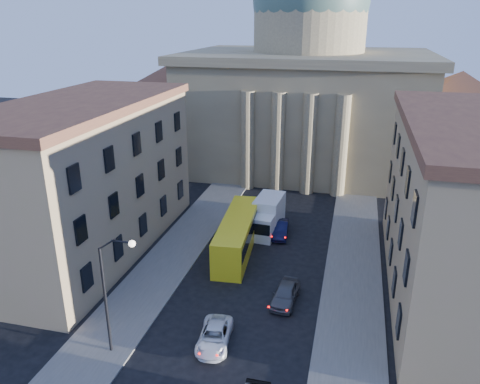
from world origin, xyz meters
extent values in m
cube|color=#5C5954|center=(-8.50, 18.00, 0.07)|extent=(5.00, 60.00, 0.15)
cube|color=#5C5954|center=(8.50, 18.00, 0.07)|extent=(5.00, 60.00, 0.15)
cube|color=#816F4F|center=(0.00, 56.00, 8.00)|extent=(34.00, 26.00, 16.00)
cube|color=#816F4F|center=(0.00, 56.00, 16.40)|extent=(35.50, 27.50, 1.20)
cylinder|color=#816F4F|center=(0.00, 56.00, 20.00)|extent=(16.00, 16.00, 8.00)
sphere|color=#4A645A|center=(0.00, 56.00, 24.00)|extent=(16.40, 16.40, 16.40)
cube|color=#816F4F|center=(-21.00, 54.00, 5.50)|extent=(13.00, 13.00, 11.00)
cone|color=brown|center=(-21.00, 54.00, 13.00)|extent=(26.02, 26.02, 4.00)
cube|color=#816F4F|center=(21.00, 54.00, 5.50)|extent=(13.00, 13.00, 11.00)
cone|color=brown|center=(21.00, 54.00, 13.00)|extent=(26.02, 26.02, 4.00)
cylinder|color=#816F4F|center=(-6.00, 42.80, 6.50)|extent=(1.80, 1.80, 13.00)
cylinder|color=#816F4F|center=(-2.00, 42.80, 6.50)|extent=(1.80, 1.80, 13.00)
cylinder|color=#816F4F|center=(2.00, 42.80, 6.50)|extent=(1.80, 1.80, 13.00)
cylinder|color=#816F4F|center=(6.00, 42.80, 6.50)|extent=(1.80, 1.80, 13.00)
cube|color=tan|center=(-17.00, 22.00, 7.00)|extent=(11.00, 26.00, 14.00)
cube|color=brown|center=(-17.00, 22.00, 14.30)|extent=(11.60, 26.60, 0.80)
cube|color=tan|center=(17.00, 22.00, 7.00)|extent=(11.00, 26.00, 14.00)
cylinder|color=black|center=(-7.50, 8.00, 4.00)|extent=(0.20, 0.20, 8.00)
cylinder|color=black|center=(-6.95, 8.00, 8.35)|extent=(1.30, 0.12, 0.96)
cylinder|color=black|center=(-5.95, 8.00, 8.65)|extent=(1.30, 0.12, 0.12)
sphere|color=white|center=(-5.20, 8.00, 8.60)|extent=(0.44, 0.44, 0.44)
imported|color=white|center=(-0.80, 10.52, 0.65)|extent=(2.66, 4.87, 1.30)
imported|color=#4E4E53|center=(3.24, 16.93, 0.77)|extent=(2.12, 4.62, 1.54)
imported|color=black|center=(0.80, 29.04, 0.74)|extent=(1.97, 4.63, 1.48)
cube|color=yellow|center=(-2.73, 24.69, 1.72)|extent=(3.70, 12.39, 3.44)
cube|color=black|center=(-2.73, 24.69, 2.28)|extent=(3.71, 11.73, 1.22)
cylinder|color=black|center=(-3.50, 20.18, 0.56)|extent=(0.42, 1.13, 1.11)
cylinder|color=black|center=(-1.29, 20.34, 0.56)|extent=(0.42, 1.13, 1.11)
cylinder|color=black|center=(-4.18, 29.04, 0.56)|extent=(0.42, 1.13, 1.11)
cylinder|color=black|center=(-1.96, 29.20, 0.56)|extent=(0.42, 1.13, 1.11)
cube|color=white|center=(-0.94, 27.82, 1.30)|extent=(2.67, 2.78, 2.61)
cube|color=black|center=(-1.02, 26.57, 1.63)|extent=(2.39, 0.30, 1.20)
cube|color=white|center=(-0.73, 30.75, 1.90)|extent=(2.92, 4.73, 3.37)
cylinder|color=black|center=(-2.05, 27.46, 0.49)|extent=(0.37, 1.00, 0.98)
cylinder|color=black|center=(0.12, 27.31, 0.49)|extent=(0.37, 1.00, 0.98)
cylinder|color=black|center=(-1.75, 31.80, 0.49)|extent=(0.37, 1.00, 0.98)
cylinder|color=black|center=(0.42, 31.65, 0.49)|extent=(0.37, 1.00, 0.98)
camera|label=1|loc=(7.55, -15.49, 21.69)|focal=35.00mm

